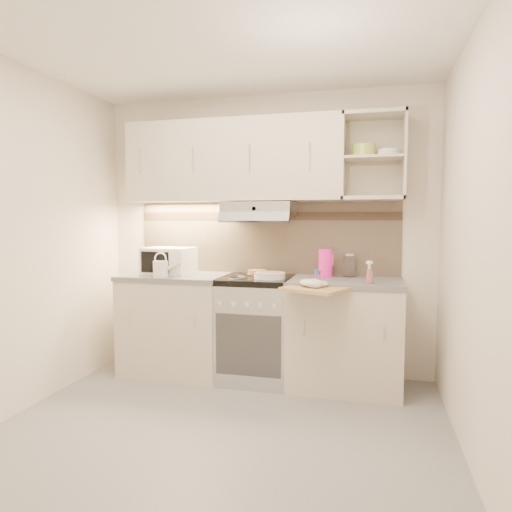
% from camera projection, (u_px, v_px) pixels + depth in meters
% --- Properties ---
extents(ground, '(3.00, 3.00, 0.00)m').
position_uv_depth(ground, '(215.00, 438.00, 2.91)').
color(ground, gray).
rests_on(ground, ground).
extents(room_shell, '(3.04, 2.84, 2.52)m').
position_uv_depth(room_shell, '(231.00, 185.00, 3.13)').
color(room_shell, silver).
rests_on(room_shell, ground).
extents(base_cabinet_left, '(0.90, 0.60, 0.86)m').
position_uv_depth(base_cabinet_left, '(176.00, 326.00, 4.12)').
color(base_cabinet_left, beige).
rests_on(base_cabinet_left, ground).
extents(worktop_left, '(0.92, 0.62, 0.04)m').
position_uv_depth(worktop_left, '(176.00, 276.00, 4.08)').
color(worktop_left, slate).
rests_on(worktop_left, base_cabinet_left).
extents(base_cabinet_right, '(0.90, 0.60, 0.86)m').
position_uv_depth(base_cabinet_right, '(345.00, 336.00, 3.76)').
color(base_cabinet_right, beige).
rests_on(base_cabinet_right, ground).
extents(worktop_right, '(0.92, 0.62, 0.04)m').
position_uv_depth(worktop_right, '(346.00, 282.00, 3.72)').
color(worktop_right, slate).
rests_on(worktop_right, base_cabinet_right).
extents(electric_range, '(0.60, 0.60, 0.90)m').
position_uv_depth(electric_range, '(257.00, 328.00, 3.94)').
color(electric_range, '#B7B7BC').
rests_on(electric_range, ground).
extents(microwave, '(0.45, 0.35, 0.24)m').
position_uv_depth(microwave, '(169.00, 261.00, 4.09)').
color(microwave, white).
rests_on(microwave, worktop_left).
extents(watering_can, '(0.25, 0.13, 0.21)m').
position_uv_depth(watering_can, '(162.00, 268.00, 3.89)').
color(watering_can, white).
rests_on(watering_can, worktop_left).
extents(plate_stack, '(0.26, 0.26, 0.06)m').
position_uv_depth(plate_stack, '(270.00, 275.00, 3.80)').
color(plate_stack, white).
rests_on(plate_stack, electric_range).
extents(bread_loaf, '(0.16, 0.16, 0.04)m').
position_uv_depth(bread_loaf, '(257.00, 272.00, 4.06)').
color(bread_loaf, '#AE813F').
rests_on(bread_loaf, electric_range).
extents(pink_pitcher, '(0.13, 0.12, 0.24)m').
position_uv_depth(pink_pitcher, '(326.00, 263.00, 3.88)').
color(pink_pitcher, '#FF20A6').
rests_on(pink_pitcher, worktop_right).
extents(glass_jar, '(0.11, 0.11, 0.20)m').
position_uv_depth(glass_jar, '(349.00, 265.00, 3.90)').
color(glass_jar, white).
rests_on(glass_jar, worktop_right).
extents(spice_jar, '(0.05, 0.05, 0.08)m').
position_uv_depth(spice_jar, '(317.00, 275.00, 3.71)').
color(spice_jar, silver).
rests_on(spice_jar, worktop_right).
extents(spray_bottle, '(0.07, 0.07, 0.19)m').
position_uv_depth(spray_bottle, '(369.00, 274.00, 3.49)').
color(spray_bottle, pink).
rests_on(spray_bottle, worktop_right).
extents(cutting_board, '(0.55, 0.53, 0.02)m').
position_uv_depth(cutting_board, '(316.00, 289.00, 3.43)').
color(cutting_board, '#B17451').
rests_on(cutting_board, base_cabinet_right).
extents(dish_towel, '(0.29, 0.26, 0.07)m').
position_uv_depth(dish_towel, '(317.00, 283.00, 3.43)').
color(dish_towel, white).
rests_on(dish_towel, cutting_board).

